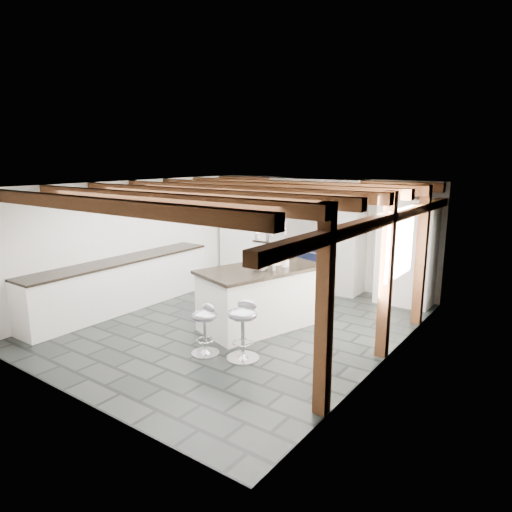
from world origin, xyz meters
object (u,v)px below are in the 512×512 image
Objects in this scene: kitchen_island at (261,296)px; bar_stool_far at (205,324)px; range_cooker at (315,266)px; bar_stool_near at (243,323)px.

kitchen_island is 3.02× the size of bar_stool_far.
range_cooker is at bearing 106.28° from bar_stool_far.
bar_stool_far is (-0.53, -0.18, -0.06)m from bar_stool_near.
kitchen_island is 1.36m from bar_stool_far.
kitchen_island reaches higher than bar_stool_far.
bar_stool_far is at bearing -84.29° from range_cooker.
bar_stool_near is at bearing -76.15° from range_cooker.
bar_stool_far is at bearing -174.69° from bar_stool_near.
kitchen_island is at bearing 100.64° from bar_stool_near.
range_cooker is 0.45× the size of kitchen_island.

